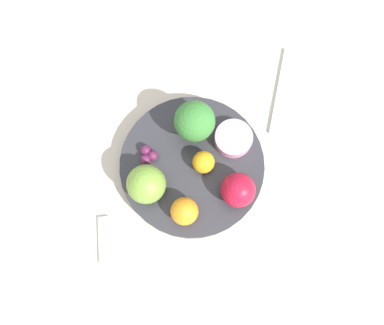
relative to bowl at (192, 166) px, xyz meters
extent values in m
plane|color=gray|center=(0.00, 0.00, -0.04)|extent=(6.00, 6.00, 0.00)
cube|color=beige|center=(0.00, 0.00, -0.03)|extent=(1.20, 1.20, 0.02)
cylinder|color=#2D2D33|center=(0.00, 0.00, 0.00)|extent=(0.23, 0.23, 0.03)
cylinder|color=#8CB76B|center=(0.00, 0.05, 0.03)|extent=(0.02, 0.02, 0.03)
sphere|color=#387A33|center=(0.00, 0.05, 0.06)|extent=(0.06, 0.06, 0.06)
sphere|color=#B7142D|center=(0.07, -0.04, 0.04)|extent=(0.05, 0.05, 0.05)
sphere|color=olive|center=(-0.06, -0.04, 0.04)|extent=(0.06, 0.06, 0.06)
sphere|color=orange|center=(0.02, 0.00, 0.03)|extent=(0.03, 0.03, 0.03)
sphere|color=orange|center=(-0.01, -0.08, 0.04)|extent=(0.04, 0.04, 0.04)
sphere|color=#5B1E42|center=(-0.06, 0.01, 0.02)|extent=(0.02, 0.02, 0.02)
sphere|color=#5B1E42|center=(-0.07, 0.01, 0.02)|extent=(0.02, 0.02, 0.02)
sphere|color=#5B1E42|center=(-0.07, 0.00, 0.02)|extent=(0.02, 0.02, 0.02)
cylinder|color=#EA9EC6|center=(0.06, 0.04, 0.02)|extent=(0.06, 0.06, 0.02)
cube|color=silver|center=(0.19, 0.14, -0.01)|extent=(0.13, 0.17, 0.01)
cube|color=silver|center=(-0.13, -0.12, -0.01)|extent=(0.03, 0.07, 0.01)
camera|label=1|loc=(0.01, -0.14, 0.58)|focal=35.00mm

